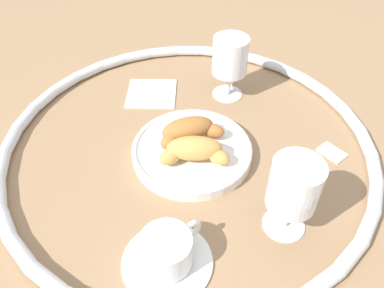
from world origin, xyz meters
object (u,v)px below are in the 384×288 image
object	(u,v)px
juice_glass_right	(230,59)
folded_napkin	(152,93)
croissant_small	(194,150)
sugar_packet	(332,152)
juice_glass_left	(294,188)
pastry_plate	(192,150)
coffee_cup_near	(167,253)
croissant_large	(190,130)

from	to	relation	value
juice_glass_right	folded_napkin	bearing A→B (deg)	17.19
croissant_small	sugar_packet	world-z (taller)	croissant_small
juice_glass_left	sugar_packet	distance (m)	0.22
pastry_plate	coffee_cup_near	distance (m)	0.23
croissant_large	juice_glass_right	xyz separation A→B (m)	(-0.03, -0.19, 0.05)
juice_glass_right	coffee_cup_near	bearing A→B (deg)	92.13
folded_napkin	juice_glass_right	bearing A→B (deg)	-162.81
folded_napkin	croissant_large	bearing A→B (deg)	134.83
coffee_cup_near	folded_napkin	bearing A→B (deg)	-64.72
croissant_large	juice_glass_left	size ratio (longest dim) A/B	0.85
pastry_plate	coffee_cup_near	size ratio (longest dim) A/B	1.67
coffee_cup_near	juice_glass_left	bearing A→B (deg)	-142.65
croissant_large	sugar_packet	world-z (taller)	croissant_large
folded_napkin	coffee_cup_near	bearing A→B (deg)	115.28
croissant_large	juice_glass_left	world-z (taller)	juice_glass_left
pastry_plate	croissant_small	size ratio (longest dim) A/B	1.74
juice_glass_right	juice_glass_left	bearing A→B (deg)	118.23
coffee_cup_near	croissant_large	bearing A→B (deg)	-79.86
croissant_small	juice_glass_left	bearing A→B (deg)	155.78
croissant_large	coffee_cup_near	xyz separation A→B (m)	(-0.04, 0.25, -0.02)
croissant_large	croissant_small	xyz separation A→B (m)	(-0.02, 0.05, 0.00)
pastry_plate	sugar_packet	world-z (taller)	pastry_plate
juice_glass_left	croissant_large	bearing A→B (deg)	-32.88
juice_glass_left	juice_glass_right	bearing A→B (deg)	-61.77
croissant_small	coffee_cup_near	distance (m)	0.20
croissant_large	juice_glass_left	distance (m)	0.24
juice_glass_left	sugar_packet	xyz separation A→B (m)	(-0.07, -0.19, -0.09)
croissant_small	coffee_cup_near	world-z (taller)	croissant_small
coffee_cup_near	sugar_packet	bearing A→B (deg)	-125.38
sugar_packet	folded_napkin	world-z (taller)	sugar_packet
croissant_small	folded_napkin	xyz separation A→B (m)	(0.16, -0.19, -0.04)
coffee_cup_near	pastry_plate	bearing A→B (deg)	-81.46
pastry_plate	croissant_small	world-z (taller)	croissant_small
pastry_plate	sugar_packet	bearing A→B (deg)	-161.18
juice_glass_left	folded_napkin	bearing A→B (deg)	-38.44
juice_glass_left	folded_napkin	xyz separation A→B (m)	(0.34, -0.27, -0.09)
pastry_plate	juice_glass_left	xyz separation A→B (m)	(-0.19, 0.11, 0.08)
pastry_plate	folded_napkin	distance (m)	0.22
juice_glass_right	folded_napkin	xyz separation A→B (m)	(0.17, 0.05, -0.09)
croissant_small	croissant_large	bearing A→B (deg)	-64.63
pastry_plate	croissant_small	xyz separation A→B (m)	(-0.01, 0.03, 0.03)
croissant_small	coffee_cup_near	size ratio (longest dim) A/B	0.96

